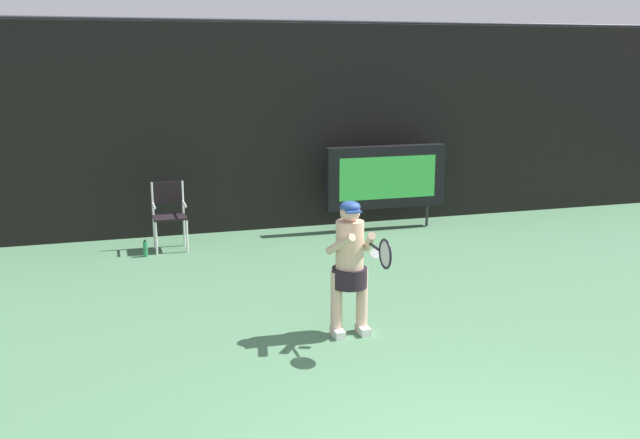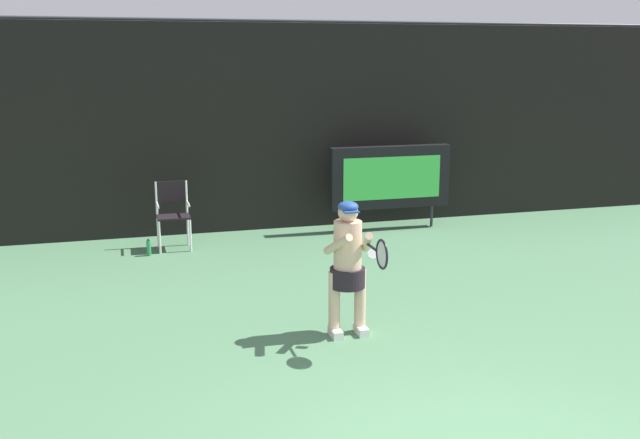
{
  "view_description": "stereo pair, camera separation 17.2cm",
  "coord_description": "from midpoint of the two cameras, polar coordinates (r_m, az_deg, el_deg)",
  "views": [
    {
      "loc": [
        -2.59,
        -3.9,
        3.04
      ],
      "look_at": [
        -0.04,
        4.48,
        1.05
      ],
      "focal_mm": 40.43,
      "sensor_mm": 36.0,
      "label": 1
    },
    {
      "loc": [
        -2.42,
        -3.95,
        3.04
      ],
      "look_at": [
        -0.04,
        4.48,
        1.05
      ],
      "focal_mm": 40.43,
      "sensor_mm": 36.0,
      "label": 2
    }
  ],
  "objects": [
    {
      "name": "backdrop_screen",
      "position": [
        12.73,
        -4.42,
        7.23
      ],
      "size": [
        18.0,
        0.12,
        3.66
      ],
      "color": "black",
      "rests_on": "ground"
    },
    {
      "name": "scoreboard",
      "position": [
        12.82,
        5.96,
        3.35
      ],
      "size": [
        2.2,
        0.21,
        1.5
      ],
      "color": "black",
      "rests_on": "ground"
    },
    {
      "name": "umpire_chair",
      "position": [
        11.76,
        -11.17,
        0.68
      ],
      "size": [
        0.52,
        0.44,
        1.08
      ],
      "color": "white",
      "rests_on": "ground"
    },
    {
      "name": "water_bottle",
      "position": [
        11.51,
        -12.99,
        -2.21
      ],
      "size": [
        0.07,
        0.07,
        0.27
      ],
      "color": "#2D8953",
      "rests_on": "ground"
    },
    {
      "name": "tennis_player",
      "position": [
        7.9,
        2.85,
        -3.4
      ],
      "size": [
        0.53,
        0.61,
        1.52
      ],
      "color": "white",
      "rests_on": "ground"
    },
    {
      "name": "tennis_racket",
      "position": [
        7.31,
        5.53,
        -2.72
      ],
      "size": [
        0.03,
        0.6,
        0.31
      ],
      "rotation": [
        0.0,
        0.0,
        -0.21
      ],
      "color": "black"
    }
  ]
}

